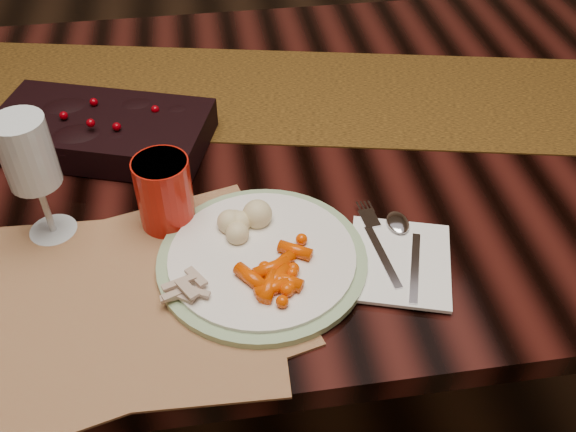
{
  "coord_description": "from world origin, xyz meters",
  "views": [
    {
      "loc": [
        -0.06,
        -0.9,
        1.4
      ],
      "look_at": [
        0.03,
        -0.25,
        0.8
      ],
      "focal_mm": 40.0,
      "sensor_mm": 36.0,
      "label": 1
    }
  ],
  "objects": [
    {
      "name": "spoon",
      "position": [
        0.19,
        -0.31,
        0.76
      ],
      "size": [
        0.08,
        0.16,
        0.0
      ],
      "primitive_type": null,
      "rotation": [
        0.0,
        0.0,
        -0.33
      ],
      "color": "#AFAEC9",
      "rests_on": "napkin"
    },
    {
      "name": "red_cup",
      "position": [
        -0.13,
        -0.19,
        0.81
      ],
      "size": [
        0.1,
        0.1,
        0.11
      ],
      "primitive_type": "cylinder",
      "rotation": [
        0.0,
        0.0,
        -0.28
      ],
      "color": "#AF160B",
      "rests_on": "placemat_main"
    },
    {
      "name": "napkin",
      "position": [
        0.18,
        -0.32,
        0.76
      ],
      "size": [
        0.18,
        0.19,
        0.01
      ],
      "primitive_type": "cube",
      "rotation": [
        0.0,
        0.0,
        -0.3
      ],
      "color": "white",
      "rests_on": "placemat_main"
    },
    {
      "name": "centerpiece",
      "position": [
        -0.24,
        0.02,
        0.79
      ],
      "size": [
        0.39,
        0.28,
        0.07
      ],
      "primitive_type": null,
      "rotation": [
        0.0,
        0.0,
        -0.33
      ],
      "color": "black",
      "rests_on": "table_runner"
    },
    {
      "name": "mashed_potatoes",
      "position": [
        -0.03,
        -0.24,
        0.79
      ],
      "size": [
        0.09,
        0.08,
        0.04
      ],
      "primitive_type": null,
      "rotation": [
        0.0,
        0.0,
        -0.27
      ],
      "color": "beige",
      "rests_on": "dinner_plate"
    },
    {
      "name": "table_runner",
      "position": [
        0.05,
        0.14,
        0.75
      ],
      "size": [
        1.6,
        0.64,
        0.0
      ],
      "primitive_type": "cube",
      "rotation": [
        0.0,
        0.0,
        -0.21
      ],
      "color": "black",
      "rests_on": "dining_table"
    },
    {
      "name": "floor",
      "position": [
        0.0,
        0.0,
        0.0
      ],
      "size": [
        5.0,
        5.0,
        0.0
      ],
      "primitive_type": "plane",
      "color": "black",
      "rests_on": "ground"
    },
    {
      "name": "dining_table",
      "position": [
        0.0,
        0.0,
        0.38
      ],
      "size": [
        1.8,
        1.0,
        0.75
      ],
      "primitive_type": "cube",
      "color": "black",
      "rests_on": "floor"
    },
    {
      "name": "turkey_shreds",
      "position": [
        -0.11,
        -0.34,
        0.78
      ],
      "size": [
        0.08,
        0.07,
        0.02
      ],
      "primitive_type": null,
      "rotation": [
        0.0,
        0.0,
        -0.31
      ],
      "color": "tan",
      "rests_on": "dinner_plate"
    },
    {
      "name": "placemat_main",
      "position": [
        -0.21,
        -0.33,
        0.75
      ],
      "size": [
        0.46,
        0.34,
        0.0
      ],
      "primitive_type": "cube",
      "rotation": [
        0.0,
        0.0,
        -0.04
      ],
      "color": "brown",
      "rests_on": "dining_table"
    },
    {
      "name": "fork",
      "position": [
        0.16,
        -0.29,
        0.76
      ],
      "size": [
        0.04,
        0.16,
        0.0
      ],
      "primitive_type": null,
      "rotation": [
        0.0,
        0.0,
        0.11
      ],
      "color": "silver",
      "rests_on": "napkin"
    },
    {
      "name": "dinner_plate",
      "position": [
        -0.01,
        -0.29,
        0.76
      ],
      "size": [
        0.33,
        0.33,
        0.02
      ],
      "primitive_type": "cylinder",
      "rotation": [
        0.0,
        0.0,
        -0.14
      ],
      "color": "white",
      "rests_on": "placemat_main"
    },
    {
      "name": "placemat_second",
      "position": [
        -0.21,
        -0.33,
        0.75
      ],
      "size": [
        0.52,
        0.43,
        0.0
      ],
      "primitive_type": "cube",
      "rotation": [
        0.0,
        0.0,
        0.25
      ],
      "color": "brown",
      "rests_on": "dining_table"
    },
    {
      "name": "wine_glass",
      "position": [
        -0.3,
        -0.18,
        0.85
      ],
      "size": [
        0.07,
        0.07,
        0.2
      ],
      "primitive_type": null,
      "rotation": [
        0.0,
        0.0,
        0.05
      ],
      "color": "silver",
      "rests_on": "dining_table"
    },
    {
      "name": "baby_carrots",
      "position": [
        -0.01,
        -0.33,
        0.78
      ],
      "size": [
        0.13,
        0.11,
        0.02
      ],
      "primitive_type": null,
      "rotation": [
        0.0,
        0.0,
        -0.15
      ],
      "color": "#DE4100",
      "rests_on": "dinner_plate"
    }
  ]
}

